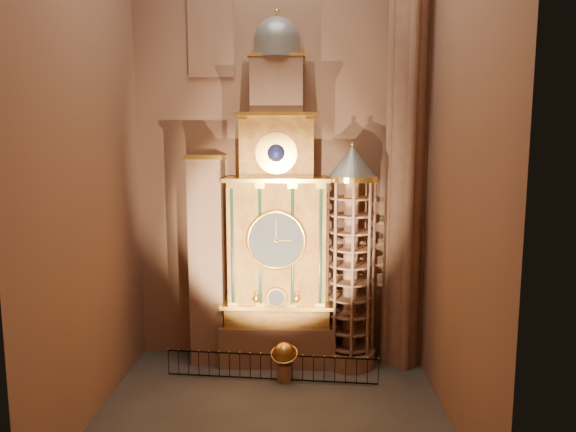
{
  "coord_description": "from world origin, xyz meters",
  "views": [
    {
      "loc": [
        1.31,
        -19.3,
        10.64
      ],
      "look_at": [
        0.57,
        3.0,
        7.57
      ],
      "focal_mm": 32.0,
      "sensor_mm": 36.0,
      "label": 1
    }
  ],
  "objects_px": {
    "stair_turret": "(350,259)",
    "iron_railing": "(271,367)",
    "celestial_globe": "(284,358)",
    "astronomical_clock": "(277,229)",
    "portrait_tower": "(208,259)"
  },
  "relations": [
    {
      "from": "celestial_globe",
      "to": "astronomical_clock",
      "type": "bearing_deg",
      "value": 100.79
    },
    {
      "from": "portrait_tower",
      "to": "stair_turret",
      "type": "bearing_deg",
      "value": -2.33
    },
    {
      "from": "stair_turret",
      "to": "iron_railing",
      "type": "bearing_deg",
      "value": -152.55
    },
    {
      "from": "astronomical_clock",
      "to": "celestial_globe",
      "type": "bearing_deg",
      "value": -79.21
    },
    {
      "from": "portrait_tower",
      "to": "celestial_globe",
      "type": "relative_size",
      "value": 5.66
    },
    {
      "from": "portrait_tower",
      "to": "celestial_globe",
      "type": "distance_m",
      "value": 5.97
    },
    {
      "from": "celestial_globe",
      "to": "portrait_tower",
      "type": "bearing_deg",
      "value": 150.52
    },
    {
      "from": "portrait_tower",
      "to": "celestial_globe",
      "type": "height_order",
      "value": "portrait_tower"
    },
    {
      "from": "portrait_tower",
      "to": "celestial_globe",
      "type": "bearing_deg",
      "value": -29.48
    },
    {
      "from": "stair_turret",
      "to": "iron_railing",
      "type": "relative_size",
      "value": 1.12
    },
    {
      "from": "portrait_tower",
      "to": "iron_railing",
      "type": "height_order",
      "value": "portrait_tower"
    },
    {
      "from": "stair_turret",
      "to": "iron_railing",
      "type": "xyz_separation_m",
      "value": [
        -3.69,
        -1.92,
        -4.61
      ]
    },
    {
      "from": "astronomical_clock",
      "to": "portrait_tower",
      "type": "xyz_separation_m",
      "value": [
        -3.4,
        0.02,
        -1.53
      ]
    },
    {
      "from": "stair_turret",
      "to": "iron_railing",
      "type": "distance_m",
      "value": 6.21
    },
    {
      "from": "astronomical_clock",
      "to": "stair_turret",
      "type": "height_order",
      "value": "astronomical_clock"
    }
  ]
}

